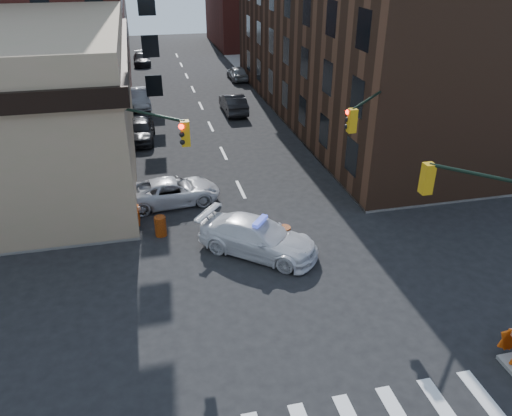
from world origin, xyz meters
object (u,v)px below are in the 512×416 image
parked_car_enear (233,103)px  police_car (258,237)px  pedestrian_b (55,227)px  barrel_road (284,237)px  parked_car_wnear (141,130)px  pedestrian_a (127,195)px  barrel_bank (160,226)px  parked_car_wfar (138,98)px  barricade_nw_a (128,216)px  pickup (173,191)px

parked_car_enear → police_car: bearing=81.4°
pedestrian_b → barrel_road: (10.60, -2.77, -0.42)m
parked_car_wnear → pedestrian_a: bearing=-90.6°
pedestrian_a → barrel_road: size_ratio=1.62×
pedestrian_a → barrel_bank: 3.24m
parked_car_wnear → parked_car_wfar: size_ratio=0.98×
parked_car_wnear → barricade_nw_a: parked_car_wnear is taller
parked_car_wnear → pickup: bearing=-77.9°
parked_car_wfar → pickup: bearing=-92.5°
parked_car_wnear → pedestrian_a: pedestrian_a is taller
parked_car_wfar → pedestrian_a: (-1.00, -20.47, 0.27)m
pedestrian_b → barrel_road: 10.96m
pickup → parked_car_enear: 17.41m
parked_car_wnear → parked_car_enear: 9.62m
pickup → police_car: bearing=-155.8°
parked_car_enear → barricade_nw_a: (-9.00, -18.41, -0.16)m
pickup → barrel_road: size_ratio=4.65×
pickup → pedestrian_b: 6.65m
police_car → parked_car_wnear: 17.56m
pickup → barrel_bank: (-0.91, -3.44, -0.21)m
police_car → barricade_nw_a: bearing=96.2°
pickup → barrel_bank: size_ratio=5.07×
police_car → pedestrian_a: pedestrian_a is taller
barrel_bank → barricade_nw_a: barricade_nw_a is taller
parked_car_enear → pedestrian_b: (-12.37, -19.31, 0.17)m
police_car → parked_car_wnear: size_ratio=1.21×
parked_car_enear → pickup: bearing=67.2°
barrel_road → barricade_nw_a: size_ratio=0.83×
parked_car_wfar → barrel_bank: bearing=-95.3°
pickup → barricade_nw_a: pickup is taller
pickup → parked_car_enear: parked_car_enear is taller
pedestrian_b → barrel_bank: bearing=-18.4°
police_car → pedestrian_b: bearing=111.7°
barricade_nw_a → parked_car_wfar: bearing=91.4°
police_car → barrel_road: 1.34m
police_car → pedestrian_b: size_ratio=3.44×
police_car → barrel_road: police_car is taller
parked_car_wnear → barrel_road: (6.20, -16.71, -0.24)m
pickup → parked_car_wnear: size_ratio=1.11×
pedestrian_b → barrel_bank: size_ratio=1.62×
parked_car_wfar → pedestrian_b: size_ratio=2.89×
pedestrian_a → barrel_road: bearing=-37.1°
parked_car_wfar → barrel_road: parked_car_wfar is taller
barrel_bank → police_car: bearing=-31.3°
parked_car_wfar → barricade_nw_a: parked_car_wfar is taller
parked_car_wnear → barrel_bank: bearing=-83.3°
parked_car_enear → pedestrian_a: bearing=61.0°
parked_car_enear → pedestrian_b: pedestrian_b is taller
parked_car_wfar → parked_car_enear: 8.81m
parked_car_wfar → barrel_road: bearing=-83.1°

